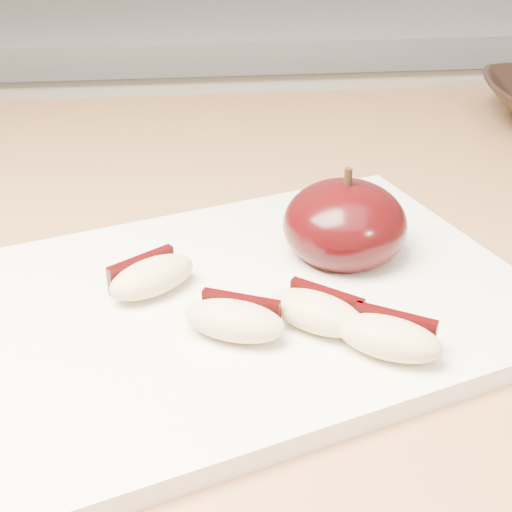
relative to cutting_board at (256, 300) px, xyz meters
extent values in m
cube|color=silver|center=(-0.01, 0.81, -0.46)|extent=(2.40, 0.60, 0.90)
cube|color=slate|center=(-0.01, 0.81, 0.01)|extent=(2.40, 0.62, 0.04)
cube|color=#AC804B|center=(-0.01, 0.11, -0.03)|extent=(1.64, 0.64, 0.04)
cube|color=white|center=(0.00, 0.00, 0.00)|extent=(0.38, 0.33, 0.01)
ellipsoid|color=black|center=(0.06, 0.04, 0.03)|extent=(0.10, 0.10, 0.06)
cylinder|color=black|center=(0.06, 0.04, 0.06)|extent=(0.01, 0.01, 0.01)
ellipsoid|color=#D5BA87|center=(-0.06, 0.01, 0.02)|extent=(0.06, 0.06, 0.02)
cube|color=black|center=(-0.07, 0.02, 0.02)|extent=(0.04, 0.03, 0.02)
ellipsoid|color=#D5BA87|center=(-0.02, -0.04, 0.02)|extent=(0.06, 0.05, 0.02)
cube|color=black|center=(-0.01, -0.03, 0.02)|extent=(0.04, 0.02, 0.02)
ellipsoid|color=#D5BA87|center=(0.03, -0.04, 0.02)|extent=(0.06, 0.06, 0.02)
cube|color=black|center=(0.04, -0.03, 0.02)|extent=(0.04, 0.03, 0.02)
ellipsoid|color=#D5BA87|center=(0.06, -0.07, 0.02)|extent=(0.06, 0.05, 0.02)
cube|color=black|center=(0.07, -0.06, 0.02)|extent=(0.04, 0.03, 0.02)
camera|label=1|loc=(-0.04, -0.36, 0.24)|focal=50.00mm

